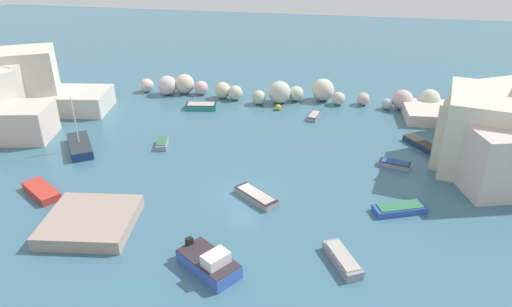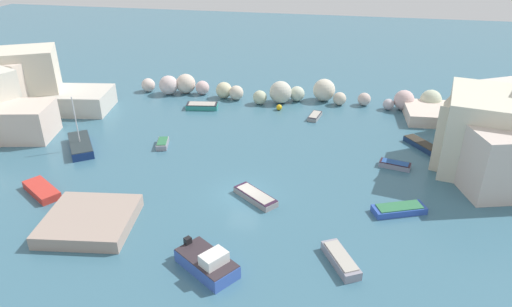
{
  "view_description": "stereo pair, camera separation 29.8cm",
  "coord_description": "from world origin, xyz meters",
  "views": [
    {
      "loc": [
        6.9,
        -31.08,
        19.87
      ],
      "look_at": [
        0.0,
        5.44,
        1.0
      ],
      "focal_mm": 32.52,
      "sensor_mm": 36.0,
      "label": 1
    },
    {
      "loc": [
        7.2,
        -31.03,
        19.87
      ],
      "look_at": [
        0.0,
        5.44,
        1.0
      ],
      "focal_mm": 32.52,
      "sensor_mm": 36.0,
      "label": 2
    }
  ],
  "objects": [
    {
      "name": "moored_boat_4",
      "position": [
        -15.99,
        -3.0,
        0.31
      ],
      "size": [
        4.13,
        3.46,
        0.62
      ],
      "rotation": [
        0.0,
        0.0,
        2.55
      ],
      "color": "red",
      "rests_on": "cove_water"
    },
    {
      "name": "moored_boat_1",
      "position": [
        -0.21,
        -9.23,
        0.6
      ],
      "size": [
        4.6,
        4.09,
        1.69
      ],
      "rotation": [
        0.0,
        0.0,
        5.67
      ],
      "color": "#3A5CB6",
      "rests_on": "cove_water"
    },
    {
      "name": "cliff_headland_right",
      "position": [
        22.03,
        9.73,
        3.11
      ],
      "size": [
        16.39,
        20.84,
        7.95
      ],
      "color": "beige",
      "rests_on": "ground"
    },
    {
      "name": "moored_boat_3",
      "position": [
        4.37,
        17.25,
        0.25
      ],
      "size": [
        1.51,
        2.72,
        0.47
      ],
      "rotation": [
        0.0,
        0.0,
        1.37
      ],
      "color": "gray",
      "rests_on": "cove_water"
    },
    {
      "name": "moored_boat_10",
      "position": [
        -8.83,
        17.59,
        0.33
      ],
      "size": [
        3.81,
        2.07,
        0.64
      ],
      "rotation": [
        0.0,
        0.0,
        3.29
      ],
      "color": "teal",
      "rests_on": "cove_water"
    },
    {
      "name": "moored_boat_5",
      "position": [
        8.0,
        -7.01,
        0.33
      ],
      "size": [
        2.73,
        3.74,
        0.69
      ],
      "rotation": [
        0.0,
        0.0,
        5.21
      ],
      "color": "gray",
      "rests_on": "cove_water"
    },
    {
      "name": "cove_water",
      "position": [
        0.0,
        0.0,
        0.0
      ],
      "size": [
        160.0,
        160.0,
        0.0
      ],
      "primitive_type": "plane",
      "color": "#3B697F",
      "rests_on": "ground"
    },
    {
      "name": "moored_boat_9",
      "position": [
        12.14,
        -0.22,
        0.28
      ],
      "size": [
        4.23,
        2.78,
        0.59
      ],
      "rotation": [
        0.0,
        0.0,
        0.38
      ],
      "color": "#2E51B3",
      "rests_on": "cove_water"
    },
    {
      "name": "rock_breakwater",
      "position": [
        0.59,
        22.0,
        1.12
      ],
      "size": [
        38.67,
        4.9,
        2.67
      ],
      "color": "beige",
      "rests_on": "ground"
    },
    {
      "name": "moored_boat_8",
      "position": [
        15.22,
        11.78,
        0.28
      ],
      "size": [
        3.38,
        4.03,
        0.56
      ],
      "rotation": [
        0.0,
        0.0,
        5.33
      ],
      "color": "navy",
      "rests_on": "cove_water"
    },
    {
      "name": "moored_boat_0",
      "position": [
        -17.16,
        5.04,
        0.42
      ],
      "size": [
        4.66,
        5.5,
        5.34
      ],
      "rotation": [
        0.0,
        0.0,
        5.32
      ],
      "color": "navy",
      "rests_on": "cove_water"
    },
    {
      "name": "stone_dock",
      "position": [
        -9.88,
        -6.34,
        0.49
      ],
      "size": [
        6.85,
        6.71,
        0.98
      ],
      "primitive_type": "cube",
      "rotation": [
        0.0,
        0.0,
        0.13
      ],
      "color": "#A28D80",
      "rests_on": "ground"
    },
    {
      "name": "channel_buoy",
      "position": [
        0.09,
        18.88,
        0.34
      ],
      "size": [
        0.68,
        0.68,
        0.68
      ],
      "primitive_type": "sphere",
      "color": "gold",
      "rests_on": "cove_water"
    },
    {
      "name": "moored_boat_6",
      "position": [
        -9.65,
        7.18,
        0.29
      ],
      "size": [
        1.52,
        2.42,
        0.6
      ],
      "rotation": [
        0.0,
        0.0,
        4.95
      ],
      "color": "gray",
      "rests_on": "cove_water"
    },
    {
      "name": "moored_boat_2",
      "position": [
        12.33,
        7.08,
        0.28
      ],
      "size": [
        2.88,
        1.64,
        0.53
      ],
      "rotation": [
        0.0,
        0.0,
        2.9
      ],
      "color": "gray",
      "rests_on": "cove_water"
    },
    {
      "name": "moored_boat_7",
      "position": [
        1.13,
        -0.52,
        0.29
      ],
      "size": [
        3.93,
        3.5,
        0.56
      ],
      "rotation": [
        0.0,
        0.0,
        5.61
      ],
      "color": "gray",
      "rests_on": "cove_water"
    }
  ]
}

